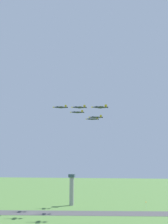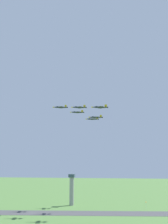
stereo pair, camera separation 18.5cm
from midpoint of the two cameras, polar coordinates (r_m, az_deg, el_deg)
The scene contains 10 objects.
ground_plane at distance 253.58m, azimuth -10.61°, elevation -19.80°, with size 1200.00×1200.00×0.00m, color #4C7538.
runway_strip at distance 253.57m, azimuth -10.61°, elevation -19.79°, with size 320.00×24.00×0.10m, color #424244.
control_tower at distance 291.37m, azimuth -2.55°, elevation -15.49°, with size 6.00×6.00×33.69m.
windsock at distance 276.67m, azimuth 12.69°, elevation -17.79°, with size 1.88×0.90×6.25m.
jet_lead at distance 274.99m, azimuth -4.88°, elevation 0.99°, with size 9.72×15.28×3.25m.
jet_left_wingman at distance 260.23m, azimuth -1.00°, elevation 0.99°, with size 9.52×14.85×3.18m.
jet_right_wingman at distance 289.81m, azimuth -1.39°, elevation -0.04°, with size 9.63×15.02×3.21m.
jet_left_outer at distance 246.83m, azimuth 3.32°, elevation 1.01°, with size 9.97×15.64×3.33m.
jet_right_outer at distance 305.24m, azimuth 1.75°, elevation -1.45°, with size 9.71×15.23×3.24m.
jet_slot_rear at distance 275.32m, azimuth 2.46°, elevation -1.09°, with size 9.53×14.91×3.18m.
Camera 2 is at (235.29, 85.38, 40.73)m, focal length 44.26 mm.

